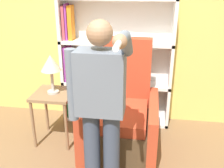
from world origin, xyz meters
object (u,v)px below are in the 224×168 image
person_standing (100,104)px  side_table (54,101)px  bookcase (107,64)px  table_lamp (51,65)px  armchair (121,120)px

person_standing → side_table: size_ratio=2.52×
bookcase → side_table: bearing=-131.3°
table_lamp → person_standing: bearing=-47.0°
bookcase → person_standing: size_ratio=1.05×
bookcase → person_standing: 1.43m
person_standing → side_table: (-0.73, 0.79, -0.40)m
side_table → bookcase: bearing=48.7°
person_standing → side_table: bearing=133.0°
armchair → bookcase: bearing=112.3°
bookcase → table_lamp: (-0.55, -0.62, 0.16)m
bookcase → person_standing: bookcase is taller
armchair → person_standing: 0.91m
table_lamp → armchair: bearing=-4.4°
armchair → person_standing: bearing=-97.5°
armchair → side_table: bearing=175.6°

